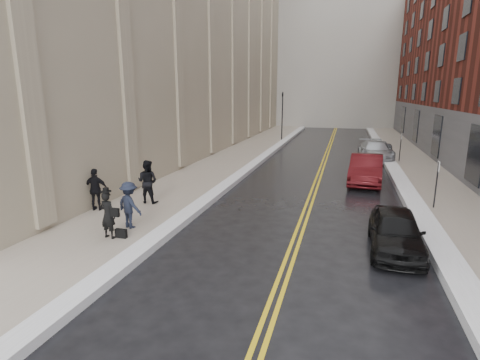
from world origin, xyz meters
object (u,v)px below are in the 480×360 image
Objects in this scene: car_silver_far at (377,151)px; pedestrian_b at (129,205)px; car_maroon at (366,169)px; car_silver_near at (375,151)px; pedestrian_main at (108,215)px; car_black at (396,231)px; pedestrian_a at (148,182)px; pedestrian_c at (96,190)px.

pedestrian_b is (-10.03, -18.84, 0.32)m from car_silver_far.
car_maroon reaches higher than car_silver_near.
pedestrian_main reaches higher than car_maroon.
pedestrian_main reaches higher than car_silver_near.
car_silver_near is (0.49, 17.82, 0.05)m from car_black.
pedestrian_a is 3.29m from pedestrian_b.
car_maroon is at bearing -110.50° from pedestrian_b.
car_silver_far is at bearing -98.57° from pedestrian_b.
car_black is at bearing -90.19° from car_silver_far.
car_silver_near is 21.04m from pedestrian_b.
pedestrian_c is (-11.40, -9.02, 0.24)m from car_maroon.
pedestrian_main is 3.58m from pedestrian_c.
pedestrian_c is (-11.93, 0.75, 0.38)m from car_black.
car_maroon is 0.97× the size of car_silver_far.
pedestrian_a reaches higher than car_maroon.
car_black is at bearing 161.01° from pedestrian_c.
car_silver_far is at bearing -125.09° from pedestrian_a.
pedestrian_c is (-12.60, -17.32, 0.35)m from car_silver_far.
car_black is 9.79m from car_maroon.
pedestrian_a is 1.09× the size of pedestrian_c.
pedestrian_main is at bearing 117.09° from pedestrian_c.
car_maroon is at bearing -96.28° from car_silver_far.
pedestrian_a reaches higher than car_black.
car_silver_near is at bearing -124.43° from car_silver_far.
car_maroon is at bearing -103.60° from car_silver_near.
pedestrian_c reaches higher than pedestrian_main.
pedestrian_b is at bearing 133.99° from pedestrian_c.
pedestrian_a reaches higher than car_silver_far.
pedestrian_b is 0.97× the size of pedestrian_c.
car_silver_near is at bearing -141.41° from pedestrian_c.
pedestrian_a reaches higher than pedestrian_c.
pedestrian_b is (0.15, 1.12, 0.05)m from pedestrian_main.
car_maroon reaches higher than car_silver_far.
pedestrian_a is 2.25m from pedestrian_c.
car_maroon is at bearing -143.01° from pedestrian_a.
pedestrian_main is at bearing -123.33° from car_silver_near.
pedestrian_b is at bearing -124.33° from car_silver_near.
pedestrian_main is at bearing 101.30° from pedestrian_a.
car_silver_near is 2.86× the size of pedestrian_b.
pedestrian_a is (-10.85, -15.46, 0.41)m from car_silver_near.
pedestrian_c is (-1.57, -1.61, -0.08)m from pedestrian_a.
car_maroon is at bearing 94.19° from car_black.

